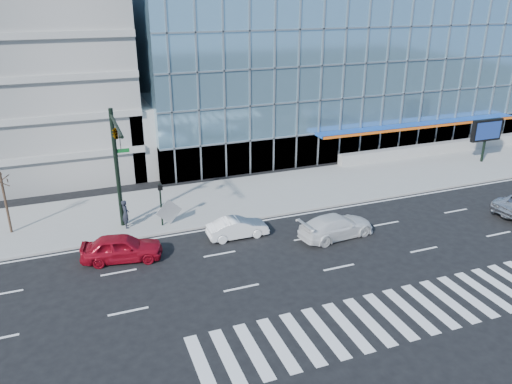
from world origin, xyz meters
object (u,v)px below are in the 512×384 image
(ped_signal_post, at_px, (161,198))
(street_tree_near, at_px, (1,180))
(traffic_signal, at_px, (116,145))
(red_sedan, at_px, (122,248))
(marquee_sign, at_px, (487,131))
(pedestrian, at_px, (126,214))
(white_sedan, at_px, (237,228))
(tilted_panel, at_px, (169,212))
(white_suv, at_px, (336,226))

(ped_signal_post, distance_m, street_tree_near, 9.97)
(traffic_signal, bearing_deg, red_sedan, -100.55)
(marquee_sign, bearing_deg, red_sedan, -168.93)
(marquee_sign, xyz_separation_m, red_sedan, (-33.58, -6.57, -2.27))
(traffic_signal, bearing_deg, street_tree_near, 157.29)
(street_tree_near, distance_m, pedestrian, 7.92)
(red_sedan, xyz_separation_m, pedestrian, (0.78, 4.10, 0.33))
(white_sedan, bearing_deg, tilted_panel, 50.34)
(white_suv, distance_m, red_sedan, 13.50)
(marquee_sign, bearing_deg, tilted_panel, -174.30)
(ped_signal_post, bearing_deg, marquee_sign, 5.71)
(tilted_panel, bearing_deg, ped_signal_post, -179.99)
(street_tree_near, bearing_deg, tilted_panel, -14.04)
(traffic_signal, distance_m, white_sedan, 9.16)
(traffic_signal, xyz_separation_m, white_sedan, (6.78, -2.77, -5.51))
(marquee_sign, relative_size, tilted_panel, 3.08)
(white_sedan, bearing_deg, traffic_signal, 68.37)
(red_sedan, xyz_separation_m, tilted_panel, (3.58, 3.58, 0.27))
(street_tree_near, relative_size, white_sedan, 1.07)
(traffic_signal, bearing_deg, marquee_sign, 5.92)
(ped_signal_post, relative_size, tilted_panel, 2.31)
(marquee_sign, distance_m, white_sedan, 27.05)
(street_tree_near, bearing_deg, white_suv, -21.91)
(white_suv, height_order, red_sedan, red_sedan)
(marquee_sign, xyz_separation_m, tilted_panel, (-30.00, -2.99, -2.00))
(street_tree_near, bearing_deg, ped_signal_post, -15.06)
(street_tree_near, distance_m, tilted_panel, 10.66)
(traffic_signal, height_order, white_suv, traffic_signal)
(white_suv, bearing_deg, marquee_sign, -74.14)
(tilted_panel, bearing_deg, marquee_sign, -0.76)
(street_tree_near, relative_size, tilted_panel, 3.25)
(white_suv, bearing_deg, red_sedan, 75.20)
(white_suv, height_order, white_sedan, white_suv)
(ped_signal_post, distance_m, marquee_sign, 30.67)
(ped_signal_post, height_order, marquee_sign, marquee_sign)
(traffic_signal, relative_size, marquee_sign, 2.00)
(marquee_sign, height_order, street_tree_near, street_tree_near)
(ped_signal_post, xyz_separation_m, white_suv, (10.28, -5.40, -1.39))
(marquee_sign, distance_m, tilted_panel, 30.21)
(white_sedan, distance_m, tilted_panel, 4.97)
(traffic_signal, distance_m, tilted_panel, 5.93)
(street_tree_near, height_order, pedestrian, street_tree_near)
(street_tree_near, xyz_separation_m, red_sedan, (6.42, -6.08, -2.98))
(street_tree_near, relative_size, pedestrian, 2.16)
(red_sedan, bearing_deg, white_sedan, -76.14)
(ped_signal_post, bearing_deg, traffic_signal, -171.48)
(red_sedan, distance_m, tilted_panel, 5.07)
(white_suv, relative_size, white_sedan, 1.30)
(street_tree_near, xyz_separation_m, white_sedan, (13.78, -5.70, -3.13))
(white_suv, relative_size, red_sedan, 1.10)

